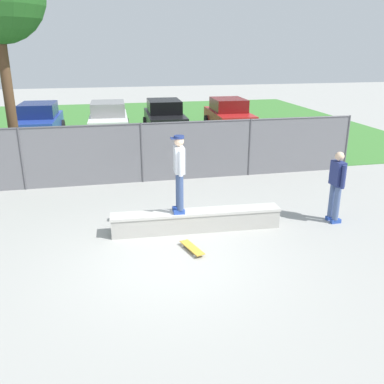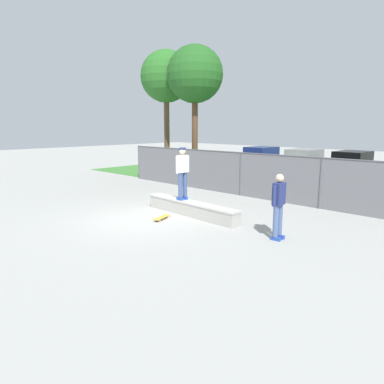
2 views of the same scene
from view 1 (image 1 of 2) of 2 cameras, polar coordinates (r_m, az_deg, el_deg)
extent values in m
plane|color=#9E9E99|center=(8.73, -2.97, -9.63)|extent=(80.00, 80.00, 0.00)
cube|color=#3D7A33|center=(23.82, -9.26, 8.88)|extent=(26.63, 20.00, 0.02)
cube|color=#A8A59E|center=(10.08, 0.62, -4.08)|extent=(4.07, 0.62, 0.44)
cube|color=beige|center=(9.98, 0.62, -2.75)|extent=(4.11, 0.66, 0.06)
cube|color=#2647A5|center=(9.78, -1.77, -2.74)|extent=(0.26, 0.12, 0.10)
cube|color=#2647A5|center=(9.98, -1.95, -2.27)|extent=(0.26, 0.12, 0.10)
cylinder|color=#384C7A|center=(9.61, -1.62, -0.02)|extent=(0.15, 0.15, 0.88)
cylinder|color=#384C7A|center=(9.81, -1.81, 0.40)|extent=(0.15, 0.15, 0.88)
cube|color=silver|center=(9.49, -1.76, 4.42)|extent=(0.23, 0.39, 0.60)
cylinder|color=silver|center=(9.26, -1.54, 3.91)|extent=(0.10, 0.10, 0.58)
cylinder|color=silver|center=(9.74, -1.97, 4.68)|extent=(0.10, 0.10, 0.58)
sphere|color=beige|center=(9.39, -1.79, 6.95)|extent=(0.22, 0.22, 0.22)
cylinder|color=navy|center=(9.37, -1.79, 7.55)|extent=(0.23, 0.23, 0.06)
cube|color=navy|center=(9.36, -2.59, 7.37)|extent=(0.13, 0.20, 0.02)
cube|color=gold|center=(9.15, 0.01, -7.62)|extent=(0.42, 0.82, 0.02)
cube|color=#B2B2B7|center=(9.37, -0.79, -7.05)|extent=(0.15, 0.10, 0.02)
cube|color=#B2B2B7|center=(8.94, 0.86, -8.41)|extent=(0.15, 0.10, 0.02)
cylinder|color=silver|center=(9.42, -0.33, -7.13)|extent=(0.04, 0.06, 0.05)
cylinder|color=silver|center=(9.35, -1.26, -7.35)|extent=(0.04, 0.06, 0.05)
cylinder|color=silver|center=(9.00, 1.33, -8.48)|extent=(0.04, 0.06, 0.05)
cylinder|color=silver|center=(8.92, 0.38, -8.73)|extent=(0.04, 0.06, 0.05)
cylinder|color=#4C4C51|center=(13.74, -22.27, 4.18)|extent=(0.07, 0.07, 1.95)
cylinder|color=#4C4C51|center=(13.56, -6.88, 5.32)|extent=(0.07, 0.07, 1.95)
cylinder|color=#4C4C51|center=(14.35, 7.88, 6.05)|extent=(0.07, 0.07, 1.95)
cylinder|color=#4C4C51|center=(15.95, 20.42, 6.36)|extent=(0.07, 0.07, 1.95)
cylinder|color=#4C4C51|center=(13.37, -7.04, 9.24)|extent=(14.63, 0.05, 0.05)
cube|color=slate|center=(13.56, -6.88, 5.32)|extent=(14.63, 0.01, 1.95)
cylinder|color=#513823|center=(14.85, -23.59, 10.37)|extent=(0.32, 0.32, 4.63)
cube|color=#233D9E|center=(21.65, -20.15, 8.71)|extent=(1.93, 4.26, 0.70)
cube|color=navy|center=(21.70, -20.30, 10.52)|extent=(1.67, 2.15, 0.64)
cylinder|color=black|center=(20.31, -18.09, 7.29)|extent=(0.24, 0.65, 0.64)
cylinder|color=black|center=(20.63, -23.06, 6.88)|extent=(0.24, 0.65, 0.64)
cylinder|color=black|center=(22.85, -17.31, 8.62)|extent=(0.24, 0.65, 0.64)
cylinder|color=black|center=(23.14, -21.77, 8.25)|extent=(0.24, 0.65, 0.64)
cube|color=silver|center=(21.18, -11.33, 9.29)|extent=(1.93, 4.26, 0.70)
cube|color=gray|center=(21.23, -11.44, 11.14)|extent=(1.67, 2.15, 0.64)
cylinder|color=black|center=(19.97, -8.68, 7.83)|extent=(0.24, 0.65, 0.64)
cylinder|color=black|center=(20.00, -13.88, 7.51)|extent=(0.24, 0.65, 0.64)
cylinder|color=black|center=(22.53, -8.93, 9.11)|extent=(0.24, 0.65, 0.64)
cylinder|color=black|center=(22.56, -13.56, 8.83)|extent=(0.24, 0.65, 0.64)
cube|color=black|center=(21.64, -3.76, 9.83)|extent=(1.93, 4.26, 0.70)
cube|color=black|center=(21.69, -3.84, 11.64)|extent=(1.67, 2.15, 0.64)
cylinder|color=black|center=(20.56, -0.78, 8.37)|extent=(0.24, 0.65, 0.64)
cylinder|color=black|center=(20.34, -5.84, 8.16)|extent=(0.24, 0.65, 0.64)
cylinder|color=black|center=(23.09, -1.88, 9.58)|extent=(0.24, 0.65, 0.64)
cylinder|color=black|center=(22.90, -6.39, 9.39)|extent=(0.24, 0.65, 0.64)
cube|color=#B21E1E|center=(22.25, 5.08, 10.06)|extent=(1.93, 4.26, 0.70)
cube|color=#621010|center=(22.29, 5.02, 11.82)|extent=(1.67, 2.15, 0.64)
cylinder|color=black|center=(21.34, 8.33, 8.58)|extent=(0.24, 0.65, 0.64)
cylinder|color=black|center=(20.84, 3.58, 8.49)|extent=(0.24, 0.65, 0.64)
cylinder|color=black|center=(23.79, 6.34, 9.76)|extent=(0.24, 0.65, 0.64)
cylinder|color=black|center=(23.34, 2.04, 9.68)|extent=(0.24, 0.65, 0.64)
cube|color=#2647A5|center=(11.31, 18.46, -3.37)|extent=(0.26, 0.12, 0.10)
cube|color=#2647A5|center=(11.15, 19.06, -3.78)|extent=(0.26, 0.12, 0.10)
cylinder|color=#475B89|center=(11.13, 18.60, -1.06)|extent=(0.15, 0.15, 0.88)
cylinder|color=#475B89|center=(10.96, 19.20, -1.44)|extent=(0.15, 0.15, 0.88)
cube|color=navy|center=(10.82, 19.32, 2.43)|extent=(0.23, 0.39, 0.60)
cylinder|color=navy|center=(11.02, 18.61, 2.70)|extent=(0.10, 0.10, 0.58)
cylinder|color=navy|center=(10.63, 20.03, 1.94)|extent=(0.10, 0.10, 0.58)
sphere|color=beige|center=(10.71, 19.57, 4.63)|extent=(0.22, 0.22, 0.22)
camera|label=2|loc=(10.26, 73.40, -1.06)|focal=32.42mm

